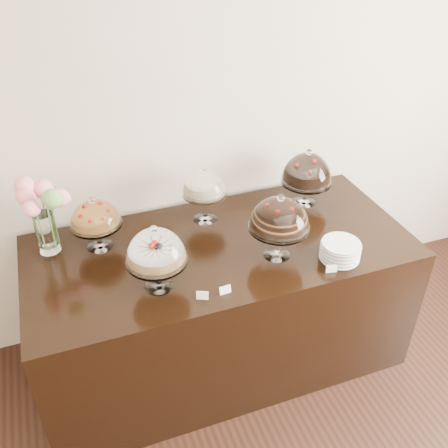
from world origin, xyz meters
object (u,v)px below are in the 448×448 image
object	(u,v)px
cake_stand_dark_choco	(307,171)
cake_stand_fruit_tart	(95,216)
display_counter	(221,303)
cake_stand_cheesecake	(204,185)
plate_stack	(340,251)
cake_stand_sugar_sponge	(156,250)
cake_stand_choco_layer	(280,216)
flower_vase	(42,208)

from	to	relation	value
cake_stand_dark_choco	cake_stand_fruit_tart	size ratio (longest dim) A/B	1.15
display_counter	cake_stand_cheesecake	world-z (taller)	cake_stand_cheesecake
display_counter	cake_stand_fruit_tart	bearing A→B (deg)	160.48
plate_stack	cake_stand_cheesecake	bearing A→B (deg)	132.43
cake_stand_fruit_tart	plate_stack	bearing A→B (deg)	-24.89
cake_stand_sugar_sponge	cake_stand_dark_choco	xyz separation A→B (m)	(1.08, 0.48, -0.01)
cake_stand_choco_layer	cake_stand_dark_choco	xyz separation A→B (m)	(0.40, 0.45, -0.03)
display_counter	cake_stand_sugar_sponge	bearing A→B (deg)	-152.06
display_counter	flower_vase	xyz separation A→B (m)	(-0.91, 0.28, 0.73)
flower_vase	cake_stand_dark_choco	bearing A→B (deg)	-0.87
display_counter	cake_stand_sugar_sponge	size ratio (longest dim) A/B	5.83
cake_stand_choco_layer	cake_stand_dark_choco	world-z (taller)	cake_stand_choco_layer
cake_stand_choco_layer	display_counter	bearing A→B (deg)	143.92
flower_vase	display_counter	bearing A→B (deg)	-17.24
cake_stand_cheesecake	cake_stand_dark_choco	world-z (taller)	cake_stand_dark_choco
cake_stand_choco_layer	plate_stack	size ratio (longest dim) A/B	1.84
cake_stand_cheesecake	cake_stand_fruit_tart	size ratio (longest dim) A/B	1.12
cake_stand_fruit_tart	cake_stand_dark_choco	bearing A→B (deg)	1.19
cake_stand_cheesecake	flower_vase	size ratio (longest dim) A/B	0.83
cake_stand_sugar_sponge	cake_stand_choco_layer	size ratio (longest dim) A/B	0.96
cake_stand_dark_choco	cake_stand_sugar_sponge	bearing A→B (deg)	-156.12
cake_stand_dark_choco	cake_stand_fruit_tart	distance (m)	1.32
display_counter	cake_stand_fruit_tart	xyz separation A→B (m)	(-0.65, 0.23, 0.65)
cake_stand_choco_layer	flower_vase	distance (m)	1.26
cake_stand_cheesecake	cake_stand_fruit_tart	bearing A→B (deg)	-174.85
display_counter	plate_stack	world-z (taller)	plate_stack
display_counter	cake_stand_dark_choco	distance (m)	0.99
cake_stand_sugar_sponge	cake_stand_cheesecake	size ratio (longest dim) A/B	1.02
cake_stand_sugar_sponge	cake_stand_choco_layer	bearing A→B (deg)	2.59
cake_stand_sugar_sponge	cake_stand_choco_layer	distance (m)	0.68
cake_stand_fruit_tart	flower_vase	world-z (taller)	flower_vase
cake_stand_cheesecake	cake_stand_sugar_sponge	bearing A→B (deg)	-129.21
display_counter	cake_stand_dark_choco	size ratio (longest dim) A/B	5.83
plate_stack	cake_stand_choco_layer	bearing A→B (deg)	154.78
cake_stand_sugar_sponge	cake_stand_choco_layer	xyz separation A→B (m)	(0.68, 0.03, 0.02)
cake_stand_dark_choco	cake_stand_cheesecake	bearing A→B (deg)	177.31
flower_vase	plate_stack	world-z (taller)	flower_vase
cake_stand_fruit_tart	flower_vase	bearing A→B (deg)	168.75
cake_stand_choco_layer	cake_stand_dark_choco	size ratio (longest dim) A/B	1.04
display_counter	cake_stand_sugar_sponge	world-z (taller)	cake_stand_sugar_sponge
cake_stand_choco_layer	cake_stand_sugar_sponge	bearing A→B (deg)	-177.41
cake_stand_sugar_sponge	plate_stack	size ratio (longest dim) A/B	1.76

